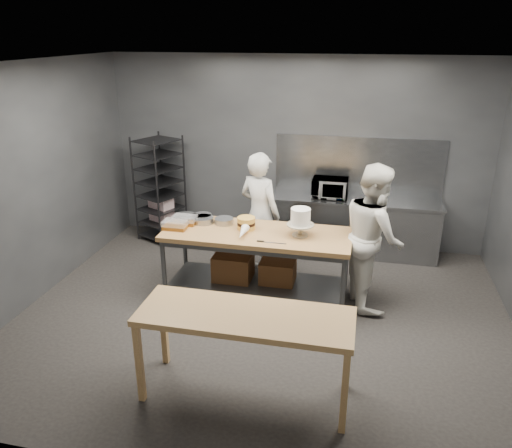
{
  "coord_description": "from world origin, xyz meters",
  "views": [
    {
      "loc": [
        1.08,
        -5.27,
        3.33
      ],
      "look_at": [
        -0.18,
        0.44,
        1.05
      ],
      "focal_mm": 35.0,
      "sensor_mm": 36.0,
      "label": 1
    }
  ],
  "objects": [
    {
      "name": "microwave",
      "position": [
        0.6,
        2.18,
        1.05
      ],
      "size": [
        0.54,
        0.37,
        0.3
      ],
      "primitive_type": "imported",
      "color": "black",
      "rests_on": "back_counter"
    },
    {
      "name": "chef_right",
      "position": [
        1.27,
        0.65,
        0.93
      ],
      "size": [
        0.92,
        1.06,
        1.86
      ],
      "primitive_type": "imported",
      "rotation": [
        0.0,
        0.0,
        1.84
      ],
      "color": "silver",
      "rests_on": "ground"
    },
    {
      "name": "pastry_clamshells",
      "position": [
        -1.21,
        0.47,
        0.98
      ],
      "size": [
        0.37,
        0.41,
        0.11
      ],
      "color": "#9E641F",
      "rests_on": "work_table"
    },
    {
      "name": "cake_pans",
      "position": [
        -0.99,
        0.7,
        0.96
      ],
      "size": [
        0.82,
        0.37,
        0.07
      ],
      "color": "gray",
      "rests_on": "work_table"
    },
    {
      "name": "splashback_panel",
      "position": [
        1.0,
        2.48,
        1.35
      ],
      "size": [
        2.6,
        0.02,
        0.9
      ],
      "primitive_type": "cube",
      "color": "slate",
      "rests_on": "back_counter"
    },
    {
      "name": "work_table",
      "position": [
        -0.21,
        0.5,
        0.57
      ],
      "size": [
        2.4,
        0.9,
        0.92
      ],
      "color": "olive",
      "rests_on": "ground"
    },
    {
      "name": "back_wall",
      "position": [
        0.0,
        2.5,
        1.5
      ],
      "size": [
        6.0,
        0.04,
        3.0
      ],
      "primitive_type": "cube",
      "color": "#4C4F54",
      "rests_on": "ground"
    },
    {
      "name": "back_counter",
      "position": [
        1.0,
        2.18,
        0.45
      ],
      "size": [
        2.6,
        0.6,
        0.9
      ],
      "color": "slate",
      "rests_on": "ground"
    },
    {
      "name": "frosted_cake_stand",
      "position": [
        0.37,
        0.48,
        1.15
      ],
      "size": [
        0.34,
        0.34,
        0.36
      ],
      "color": "#B2A78E",
      "rests_on": "work_table"
    },
    {
      "name": "near_counter",
      "position": [
        0.13,
        -1.42,
        0.81
      ],
      "size": [
        2.0,
        0.7,
        0.9
      ],
      "color": "#9D7341",
      "rests_on": "ground"
    },
    {
      "name": "layer_cake",
      "position": [
        -0.34,
        0.56,
        1.0
      ],
      "size": [
        0.23,
        0.23,
        0.16
      ],
      "color": "gold",
      "rests_on": "work_table"
    },
    {
      "name": "speed_rack",
      "position": [
        -2.19,
        2.1,
        0.86
      ],
      "size": [
        0.82,
        0.84,
        1.75
      ],
      "color": "black",
      "rests_on": "ground"
    },
    {
      "name": "offset_spatula",
      "position": [
        0.01,
        0.19,
        0.93
      ],
      "size": [
        0.36,
        0.02,
        0.02
      ],
      "color": "slate",
      "rests_on": "work_table"
    },
    {
      "name": "ground",
      "position": [
        0.0,
        0.0,
        0.0
      ],
      "size": [
        6.0,
        6.0,
        0.0
      ],
      "primitive_type": "plane",
      "color": "black",
      "rests_on": "ground"
    },
    {
      "name": "piping_bag",
      "position": [
        -0.32,
        0.31,
        0.98
      ],
      "size": [
        0.13,
        0.38,
        0.12
      ],
      "primitive_type": "cone",
      "rotation": [
        1.57,
        0.0,
        0.03
      ],
      "color": "white",
      "rests_on": "work_table"
    },
    {
      "name": "chef_behind",
      "position": [
        -0.3,
        1.23,
        0.89
      ],
      "size": [
        0.77,
        0.66,
        1.79
      ],
      "primitive_type": "imported",
      "rotation": [
        0.0,
        0.0,
        2.71
      ],
      "color": "silver",
      "rests_on": "ground"
    }
  ]
}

